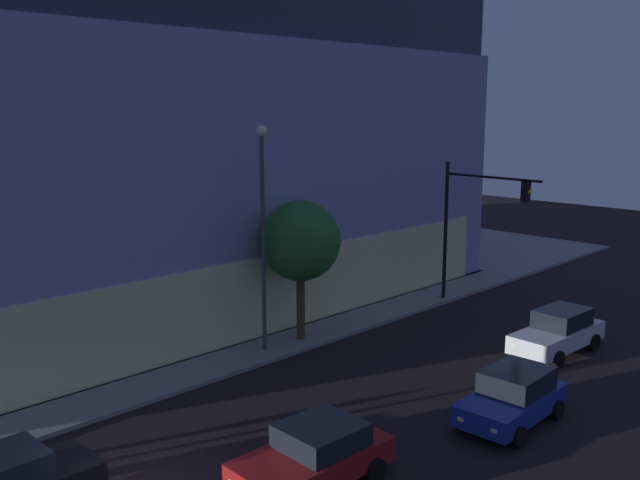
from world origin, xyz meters
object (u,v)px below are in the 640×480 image
at_px(traffic_light_far_corner, 473,212).
at_px(sidewalk_tree, 300,241).
at_px(modern_building, 115,143).
at_px(car_red, 314,455).
at_px(street_lamp_sidewalk, 263,214).
at_px(car_white, 558,332).
at_px(car_blue, 513,397).

height_order(traffic_light_far_corner, sidewalk_tree, traffic_light_far_corner).
bearing_deg(modern_building, traffic_light_far_corner, -59.46).
height_order(modern_building, traffic_light_far_corner, modern_building).
bearing_deg(car_red, modern_building, 72.21).
relative_size(traffic_light_far_corner, car_red, 1.59).
xyz_separation_m(traffic_light_far_corner, car_red, (-16.82, -6.25, -3.90)).
bearing_deg(sidewalk_tree, street_lamp_sidewalk, 179.55).
bearing_deg(street_lamp_sidewalk, modern_building, 82.98).
relative_size(traffic_light_far_corner, car_white, 1.46).
xyz_separation_m(sidewalk_tree, car_blue, (-0.57, -10.13, -3.43)).
bearing_deg(street_lamp_sidewalk, car_white, -44.85).
xyz_separation_m(modern_building, car_red, (-7.23, -22.51, -6.94)).
bearing_deg(car_blue, street_lamp_sidewalk, 97.86).
distance_m(traffic_light_far_corner, car_white, 7.84).
relative_size(traffic_light_far_corner, street_lamp_sidewalk, 0.78).
relative_size(street_lamp_sidewalk, sidewalk_tree, 1.52).
xyz_separation_m(sidewalk_tree, car_red, (-7.45, -8.36, -3.47)).
distance_m(modern_building, car_white, 24.30).
bearing_deg(car_red, street_lamp_sidewalk, 56.78).
height_order(modern_building, car_blue, modern_building).
relative_size(traffic_light_far_corner, car_blue, 1.67).
height_order(street_lamp_sidewalk, car_red, street_lamp_sidewalk).
bearing_deg(car_white, car_red, -179.40).
bearing_deg(street_lamp_sidewalk, traffic_light_far_corner, -10.60).
xyz_separation_m(traffic_light_far_corner, sidewalk_tree, (-9.36, 2.11, -0.44)).
bearing_deg(sidewalk_tree, traffic_light_far_corner, -12.68).
xyz_separation_m(sidewalk_tree, car_white, (6.30, -8.22, -3.40)).
distance_m(modern_building, car_blue, 25.25).
bearing_deg(car_red, sidewalk_tree, 48.28).
distance_m(street_lamp_sidewalk, car_white, 12.60).
relative_size(modern_building, car_red, 7.53).
bearing_deg(car_white, traffic_light_far_corner, 63.40).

